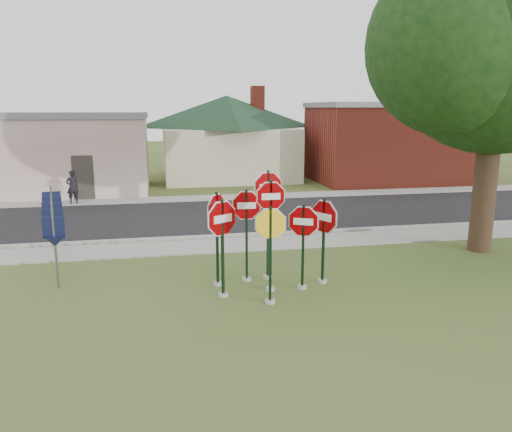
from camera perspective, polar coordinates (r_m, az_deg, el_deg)
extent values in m
plane|color=#385720|center=(11.31, 2.13, -10.80)|extent=(120.00, 120.00, 0.00)
cube|color=gray|center=(16.41, -2.27, -3.30)|extent=(60.00, 1.60, 0.06)
cube|color=black|center=(20.74, -4.20, -0.05)|extent=(60.00, 7.00, 0.04)
cube|color=gray|center=(24.93, -5.41, 2.04)|extent=(60.00, 1.60, 0.06)
cube|color=gray|center=(17.35, -2.78, -2.30)|extent=(60.00, 0.20, 0.14)
cylinder|color=#9D9A93|center=(12.49, 1.63, -8.32)|extent=(0.24, 0.24, 0.08)
cube|color=black|center=(12.08, 1.67, -2.34)|extent=(0.06, 0.05, 2.77)
cylinder|color=white|center=(11.87, 1.70, 2.26)|extent=(0.99, 0.04, 0.99)
cylinder|color=#840003|center=(11.87, 1.70, 2.26)|extent=(0.91, 0.04, 0.91)
cube|color=white|center=(11.87, 1.70, 2.26)|extent=(0.45, 0.02, 0.16)
cylinder|color=#9D9A93|center=(11.72, 1.61, -9.73)|extent=(0.24, 0.24, 0.08)
cube|color=black|center=(11.36, 1.64, -4.56)|extent=(0.07, 0.06, 2.29)
cylinder|color=white|center=(11.16, 1.67, -0.89)|extent=(0.97, 0.17, 0.98)
cylinder|color=yellow|center=(11.16, 1.67, -0.89)|extent=(0.90, 0.16, 0.91)
cylinder|color=#9D9A93|center=(12.14, -3.77, -8.96)|extent=(0.24, 0.24, 0.08)
cube|color=black|center=(11.77, -3.85, -3.75)|extent=(0.08, 0.07, 2.38)
cylinder|color=white|center=(11.59, -3.90, -0.29)|extent=(0.98, 0.64, 1.16)
cylinder|color=#840003|center=(11.59, -3.90, -0.29)|extent=(0.91, 0.60, 1.07)
cube|color=white|center=(11.59, -3.90, -0.29)|extent=(0.45, 0.30, 0.18)
cylinder|color=#9D9A93|center=(12.67, 5.30, -8.07)|extent=(0.24, 0.24, 0.08)
cube|color=black|center=(12.35, 5.39, -3.57)|extent=(0.08, 0.07, 2.15)
cylinder|color=white|center=(12.19, 5.45, -0.62)|extent=(0.94, 0.49, 1.05)
cylinder|color=#840003|center=(12.19, 5.45, -0.62)|extent=(0.87, 0.46, 0.97)
cube|color=white|center=(12.19, 5.45, -0.62)|extent=(0.44, 0.23, 0.17)
cylinder|color=#9D9A93|center=(13.33, 1.35, -6.97)|extent=(0.24, 0.24, 0.08)
cube|color=black|center=(12.94, 1.38, -1.09)|extent=(0.07, 0.06, 2.88)
cylinder|color=white|center=(12.74, 1.40, 3.36)|extent=(1.04, 0.21, 1.06)
cylinder|color=#840003|center=(12.74, 1.40, 3.36)|extent=(0.97, 0.20, 0.98)
cube|color=white|center=(12.74, 1.40, 3.36)|extent=(0.48, 0.10, 0.17)
cylinder|color=#9D9A93|center=(13.17, -1.07, -7.21)|extent=(0.24, 0.24, 0.08)
cube|color=black|center=(12.82, -1.09, -2.27)|extent=(0.06, 0.05, 2.42)
cylinder|color=white|center=(12.65, -1.10, 1.22)|extent=(1.04, 0.07, 1.04)
cylinder|color=#840003|center=(12.65, -1.10, 1.22)|extent=(0.96, 0.07, 0.96)
cube|color=white|center=(12.65, -1.10, 1.22)|extent=(0.48, 0.04, 0.17)
cylinder|color=#9D9A93|center=(13.13, 7.58, -7.38)|extent=(0.24, 0.24, 0.08)
cube|color=black|center=(12.81, 7.71, -2.88)|extent=(0.07, 0.08, 2.21)
cylinder|color=white|center=(12.66, 7.79, -0.09)|extent=(0.56, 1.05, 1.18)
cylinder|color=#840003|center=(12.66, 7.79, -0.09)|extent=(0.52, 0.98, 1.09)
cube|color=white|center=(12.66, 7.79, -0.09)|extent=(0.26, 0.49, 0.19)
cylinder|color=#9D9A93|center=(12.87, -4.37, -7.71)|extent=(0.24, 0.24, 0.08)
cube|color=black|center=(12.52, -4.46, -2.69)|extent=(0.08, 0.08, 2.41)
cylinder|color=white|center=(12.35, -4.51, 0.66)|extent=(0.71, 0.94, 1.16)
cylinder|color=#840003|center=(12.35, -4.51, 0.66)|extent=(0.66, 0.87, 1.07)
cube|color=white|center=(12.35, -4.51, 0.66)|extent=(0.33, 0.43, 0.18)
cube|color=#59595E|center=(13.33, -21.95, -3.55)|extent=(0.05, 0.05, 2.00)
cube|color=black|center=(13.20, -22.14, -1.25)|extent=(0.55, 0.13, 0.55)
cone|color=black|center=(13.28, -22.02, -2.72)|extent=(0.65, 0.65, 0.25)
cube|color=#59595E|center=(14.32, -22.02, -2.51)|extent=(0.05, 0.05, 2.00)
cube|color=black|center=(14.20, -22.20, -0.36)|extent=(0.55, 0.09, 0.55)
cone|color=black|center=(14.27, -22.08, -1.73)|extent=(0.62, 0.62, 0.25)
cube|color=#59595E|center=(15.31, -22.08, -1.60)|extent=(0.05, 0.05, 2.00)
cube|color=black|center=(15.20, -22.24, 0.42)|extent=(0.55, 0.05, 0.55)
cone|color=black|center=(15.27, -22.14, -0.87)|extent=(0.58, 0.58, 0.25)
cube|color=#59595E|center=(16.31, -22.13, -0.80)|extent=(0.05, 0.05, 2.00)
cube|color=black|center=(16.20, -22.29, 1.10)|extent=(0.55, 0.05, 0.55)
cone|color=black|center=(16.27, -22.19, -0.11)|extent=(0.58, 0.58, 0.25)
cube|color=#59595E|center=(17.31, -22.18, -0.09)|extent=(0.05, 0.05, 2.00)
cube|color=black|center=(17.21, -22.32, 1.70)|extent=(0.55, 0.09, 0.55)
cone|color=black|center=(17.27, -22.23, 0.56)|extent=(0.62, 0.62, 0.25)
cube|color=silver|center=(28.99, -24.38, 6.36)|extent=(12.00, 6.00, 4.00)
cube|color=slate|center=(28.89, -24.75, 10.40)|extent=(12.20, 6.20, 0.30)
cube|color=#332D28|center=(25.61, -19.13, 4.11)|extent=(1.00, 0.10, 2.20)
cube|color=beige|center=(32.55, -3.32, 7.25)|extent=(8.00, 8.00, 3.20)
pyramid|color=black|center=(32.43, -3.40, 13.59)|extent=(11.60, 11.60, 2.00)
cube|color=maroon|center=(32.76, 0.16, 13.25)|extent=(0.80, 0.80, 1.60)
cube|color=maroon|center=(32.12, 15.71, 7.91)|extent=(10.00, 6.00, 4.50)
cube|color=slate|center=(32.05, 15.96, 12.10)|extent=(10.20, 6.20, 0.30)
cube|color=white|center=(28.58, 14.80, 8.18)|extent=(2.00, 0.08, 0.90)
cylinder|color=black|center=(16.96, 24.83, 4.61)|extent=(0.70, 0.70, 5.01)
sphere|color=black|center=(16.97, 26.07, 17.88)|extent=(6.78, 6.78, 6.78)
cylinder|color=black|center=(43.67, 23.13, 8.09)|extent=(0.50, 0.50, 4.00)
sphere|color=black|center=(43.62, 23.53, 12.81)|extent=(5.60, 5.60, 5.60)
imported|color=black|center=(24.73, -20.24, 3.14)|extent=(0.67, 0.57, 1.55)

